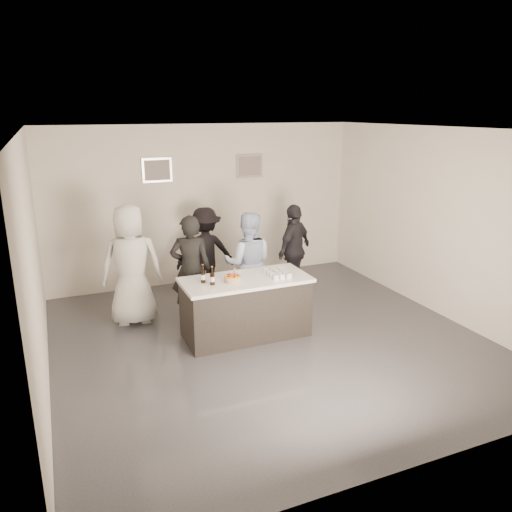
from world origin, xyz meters
The scene contains 19 objects.
floor centered at (0.00, 0.00, 0.00)m, with size 6.00×6.00×0.00m, color #3D3D42.
ceiling centered at (0.00, 0.00, 3.00)m, with size 6.00×6.00×0.00m, color white.
wall_back centered at (0.00, 3.00, 1.50)m, with size 6.00×0.04×3.00m, color silver.
wall_front centered at (0.00, -3.00, 1.50)m, with size 6.00×0.04×3.00m, color silver.
wall_left centered at (-3.00, 0.00, 1.50)m, with size 0.04×6.00×3.00m, color silver.
wall_right centered at (3.00, 0.00, 1.50)m, with size 0.04×6.00×3.00m, color silver.
picture_left centered at (-0.90, 2.97, 2.20)m, with size 0.54×0.04×0.44m, color #B2B2B7.
picture_right centered at (0.90, 2.97, 2.20)m, with size 0.54×0.04×0.44m, color #B2B2B7.
bar_counter centered at (-0.25, 0.28, 0.45)m, with size 1.86×0.86×0.90m, color white.
cake centered at (-0.48, 0.22, 0.94)m, with size 0.24×0.24×0.08m, color #FFA11A.
beer_bottle_a centered at (-0.87, 0.34, 1.03)m, with size 0.07×0.07×0.26m, color black.
beer_bottle_b centered at (-0.78, 0.21, 1.03)m, with size 0.07×0.07×0.26m, color black.
tumbler_cluster centered at (0.22, 0.21, 0.94)m, with size 0.30×0.40×0.08m, color orange.
candles centered at (-0.52, -0.07, 0.90)m, with size 0.24×0.08×0.01m, color pink.
person_main_black centered at (-0.85, 1.09, 0.86)m, with size 0.63×0.41×1.73m, color black.
person_main_blue centered at (0.13, 1.14, 0.84)m, with size 0.82×0.64×1.69m, color silver.
person_guest_left centered at (-1.70, 1.42, 0.95)m, with size 0.93×0.60×1.90m, color silver.
person_guest_right centered at (1.22, 1.63, 0.83)m, with size 0.97×0.40×1.65m, color #242229.
person_guest_back centered at (-0.28, 2.18, 0.80)m, with size 1.04×0.60×1.61m, color black.
Camera 1 is at (-2.76, -6.07, 3.24)m, focal length 35.00 mm.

